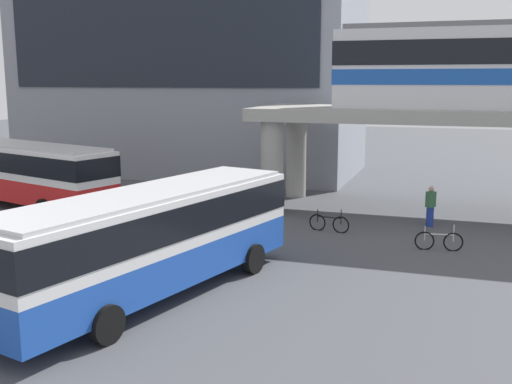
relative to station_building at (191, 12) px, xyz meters
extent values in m
plane|color=#47494F|center=(7.93, -14.25, -10.92)|extent=(120.00, 120.00, 0.00)
cube|color=gray|center=(0.00, 0.03, -0.01)|extent=(22.72, 10.75, 21.83)
cylinder|color=#9E9B93|center=(9.46, -12.06, -8.70)|extent=(1.10, 1.10, 4.44)
cylinder|color=#9E9B93|center=(9.46, -7.46, -8.70)|extent=(1.10, 1.10, 4.44)
cube|color=#1E4CB2|center=(9.52, -24.32, -9.87)|extent=(5.12, 11.28, 1.10)
cube|color=silver|center=(9.52, -24.32, -8.57)|extent=(5.12, 11.28, 1.50)
cube|color=black|center=(9.52, -24.32, -8.50)|extent=(5.17, 11.33, 0.96)
cube|color=silver|center=(9.52, -24.32, -7.76)|extent=(4.87, 10.71, 0.12)
cylinder|color=black|center=(9.18, -20.60, -10.42)|extent=(0.52, 1.04, 1.00)
cylinder|color=black|center=(11.60, -21.21, -10.42)|extent=(0.52, 1.04, 1.00)
cylinder|color=black|center=(7.56, -27.00, -10.42)|extent=(0.52, 1.04, 1.00)
cylinder|color=black|center=(9.98, -27.61, -10.42)|extent=(0.52, 1.04, 1.00)
cube|color=red|center=(-2.61, -14.64, -9.87)|extent=(11.24, 5.67, 1.10)
cube|color=white|center=(-2.61, -14.64, -8.57)|extent=(11.24, 5.67, 1.50)
cube|color=black|center=(-2.61, -14.64, -8.50)|extent=(11.29, 5.72, 0.96)
cube|color=silver|center=(-2.61, -14.64, -7.76)|extent=(10.68, 5.39, 0.12)
cylinder|color=black|center=(-5.59, -12.40, -10.42)|extent=(1.04, 0.57, 1.00)
cylinder|color=black|center=(-0.04, -16.76, -10.42)|extent=(1.04, 0.57, 1.00)
cylinder|color=black|center=(0.70, -14.37, -10.42)|extent=(1.04, 0.57, 1.00)
torus|color=black|center=(17.88, -16.30, -10.58)|extent=(0.74, 0.17, 0.74)
torus|color=black|center=(16.84, -16.45, -10.58)|extent=(0.74, 0.17, 0.74)
cylinder|color=silver|center=(17.36, -16.38, -10.30)|extent=(1.05, 0.20, 0.05)
cylinder|color=silver|center=(16.84, -16.45, -10.28)|extent=(0.04, 0.04, 0.55)
cylinder|color=silver|center=(17.88, -16.30, -10.23)|extent=(0.04, 0.04, 0.65)
torus|color=black|center=(13.35, -14.88, -10.58)|extent=(0.74, 0.16, 0.74)
torus|color=black|center=(12.31, -14.73, -10.58)|extent=(0.74, 0.16, 0.74)
cylinder|color=black|center=(12.83, -14.80, -10.30)|extent=(1.05, 0.19, 0.05)
cylinder|color=black|center=(12.31, -14.73, -10.28)|extent=(0.04, 0.04, 0.55)
cylinder|color=black|center=(13.35, -14.88, -10.23)|extent=(0.04, 0.04, 0.65)
cylinder|color=#33663F|center=(4.48, -17.07, -10.49)|extent=(0.32, 0.32, 0.87)
cube|color=#724C8C|center=(4.48, -17.07, -9.71)|extent=(0.43, 0.48, 0.69)
sphere|color=tan|center=(4.48, -17.07, -9.25)|extent=(0.24, 0.24, 0.24)
cylinder|color=navy|center=(16.85, -12.47, -10.49)|extent=(0.32, 0.32, 0.87)
cube|color=#33663F|center=(16.85, -12.47, -9.71)|extent=(0.46, 0.47, 0.69)
sphere|color=tan|center=(16.85, -12.47, -9.25)|extent=(0.23, 0.23, 0.23)
cylinder|color=#724C8C|center=(5.94, -12.79, -10.51)|extent=(0.32, 0.32, 0.81)
cube|color=gray|center=(5.94, -12.79, -9.78)|extent=(0.42, 0.29, 0.64)
sphere|color=tan|center=(5.94, -12.79, -9.35)|extent=(0.22, 0.22, 0.22)
camera|label=1|loc=(17.85, -39.84, -4.56)|focal=43.05mm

